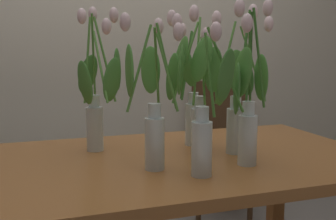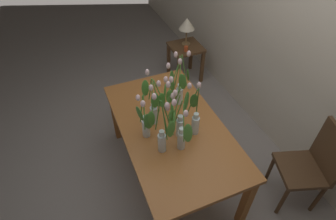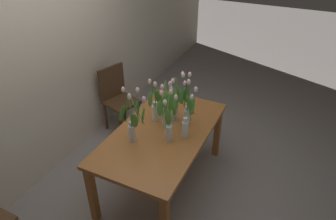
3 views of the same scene
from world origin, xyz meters
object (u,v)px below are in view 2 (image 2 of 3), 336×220
at_px(side_table, 186,53).
at_px(tulip_vase_1, 181,134).
at_px(pillar_candle, 186,49).
at_px(tulip_vase_0, 176,116).
at_px(tulip_vase_4, 155,104).
at_px(table_lamp, 187,24).
at_px(dining_chair, 312,164).
at_px(tulip_vase_2, 194,116).
at_px(tulip_vase_3, 164,131).
at_px(dining_table, 172,133).
at_px(tulip_vase_5, 179,86).
at_px(tulip_vase_6, 145,123).

bearing_deg(side_table, tulip_vase_1, -26.80).
distance_m(side_table, pillar_candle, 0.21).
bearing_deg(tulip_vase_0, tulip_vase_4, -151.01).
height_order(tulip_vase_1, tulip_vase_4, tulip_vase_1).
bearing_deg(table_lamp, tulip_vase_0, -28.15).
relative_size(side_table, table_lamp, 1.38).
height_order(dining_chair, side_table, dining_chair).
bearing_deg(pillar_candle, tulip_vase_2, -23.42).
bearing_deg(tulip_vase_0, pillar_candle, 151.50).
distance_m(tulip_vase_4, pillar_candle, 1.67).
height_order(tulip_vase_3, pillar_candle, tulip_vase_3).
bearing_deg(dining_table, table_lamp, 150.53).
bearing_deg(pillar_candle, dining_chair, 6.40).
bearing_deg(tulip_vase_1, tulip_vase_5, 157.54).
bearing_deg(tulip_vase_1, side_table, 153.20).
bearing_deg(tulip_vase_6, tulip_vase_0, 76.58).
distance_m(table_lamp, pillar_candle, 0.33).
bearing_deg(tulip_vase_2, tulip_vase_3, -72.35).
bearing_deg(dining_table, tulip_vase_6, -80.80).
height_order(dining_table, tulip_vase_0, tulip_vase_0).
xyz_separation_m(tulip_vase_3, table_lamp, (-1.82, 1.06, -0.12)).
xyz_separation_m(dining_table, tulip_vase_3, (0.23, -0.16, 0.33)).
distance_m(side_table, table_lamp, 0.43).
height_order(dining_table, side_table, dining_table).
distance_m(tulip_vase_6, dining_chair, 1.54).
xyz_separation_m(tulip_vase_5, tulip_vase_6, (0.30, -0.44, -0.05)).
bearing_deg(dining_chair, tulip_vase_4, -124.89).
height_order(dining_table, tulip_vase_1, tulip_vase_1).
xyz_separation_m(tulip_vase_2, tulip_vase_3, (0.10, -0.31, 0.05)).
relative_size(tulip_vase_1, dining_chair, 0.59).
xyz_separation_m(tulip_vase_5, table_lamp, (-1.34, 0.72, -0.11)).
bearing_deg(dining_table, tulip_vase_5, 144.84).
height_order(dining_chair, pillar_candle, dining_chair).
xyz_separation_m(side_table, pillar_candle, (0.13, -0.06, 0.16)).
distance_m(tulip_vase_6, pillar_candle, 1.85).
xyz_separation_m(dining_table, tulip_vase_0, (0.10, -0.01, 0.31)).
bearing_deg(tulip_vase_5, tulip_vase_6, -55.84).
bearing_deg(tulip_vase_0, dining_chair, 59.78).
bearing_deg(tulip_vase_0, dining_table, 176.14).
relative_size(tulip_vase_2, side_table, 0.94).
relative_size(tulip_vase_5, tulip_vase_6, 1.12).
distance_m(tulip_vase_4, tulip_vase_5, 0.34).
bearing_deg(tulip_vase_2, side_table, 156.43).
bearing_deg(tulip_vase_6, dining_table, 99.20).
distance_m(dining_table, tulip_vase_3, 0.43).
relative_size(dining_table, pillar_candle, 21.33).
relative_size(tulip_vase_1, tulip_vase_2, 1.06).
bearing_deg(tulip_vase_6, tulip_vase_3, 27.33).
bearing_deg(tulip_vase_6, dining_chair, 62.68).
relative_size(tulip_vase_4, dining_chair, 0.57).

